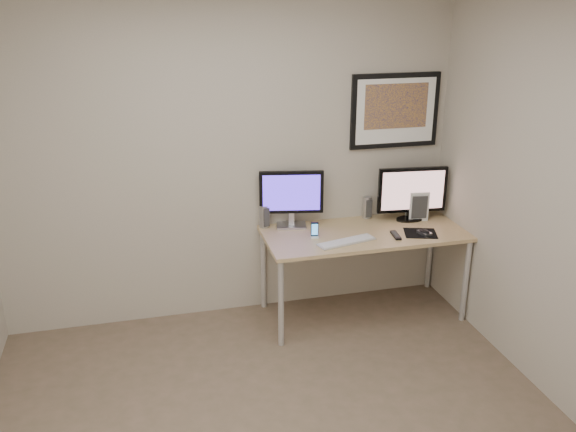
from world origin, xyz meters
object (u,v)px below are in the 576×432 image
(framed_art, at_px, (395,111))
(desk, at_px, (364,239))
(keyboard, at_px, (347,241))
(monitor_tv, at_px, (412,193))
(phone_dock, at_px, (315,230))
(fan_unit, at_px, (417,205))
(speaker_left, at_px, (264,216))
(speaker_right, at_px, (367,207))
(monitor_large, at_px, (291,196))

(framed_art, bearing_deg, desk, -136.54)
(desk, xyz_separation_m, framed_art, (0.35, 0.33, 0.96))
(keyboard, bearing_deg, monitor_tv, 12.05)
(phone_dock, bearing_deg, fan_unit, 20.77)
(phone_dock, xyz_separation_m, keyboard, (0.21, -0.15, -0.06))
(keyboard, bearing_deg, speaker_left, 125.27)
(keyboard, bearing_deg, framed_art, 28.19)
(framed_art, distance_m, keyboard, 1.16)
(desk, bearing_deg, speaker_right, 66.15)
(speaker_right, bearing_deg, desk, -120.32)
(speaker_left, relative_size, speaker_right, 1.01)
(monitor_tv, relative_size, keyboard, 1.24)
(monitor_tv, xyz_separation_m, fan_unit, (0.06, 0.02, -0.12))
(monitor_large, relative_size, fan_unit, 2.05)
(monitor_tv, xyz_separation_m, speaker_left, (-1.22, 0.14, -0.15))
(speaker_right, bearing_deg, monitor_tv, -30.17)
(framed_art, relative_size, speaker_right, 4.10)
(desk, bearing_deg, phone_dock, -176.93)
(desk, relative_size, monitor_large, 3.15)
(monitor_large, bearing_deg, framed_art, 16.14)
(desk, distance_m, speaker_left, 0.83)
(monitor_large, distance_m, monitor_tv, 1.01)
(framed_art, height_order, keyboard, framed_art)
(fan_unit, bearing_deg, speaker_left, -177.28)
(framed_art, xyz_separation_m, fan_unit, (0.18, -0.16, -0.77))
(monitor_large, bearing_deg, desk, -14.37)
(keyboard, bearing_deg, desk, 25.45)
(keyboard, height_order, fan_unit, fan_unit)
(monitor_large, distance_m, speaker_left, 0.28)
(fan_unit, bearing_deg, monitor_tv, -157.77)
(framed_art, height_order, speaker_left, framed_art)
(fan_unit, bearing_deg, framed_art, 146.63)
(monitor_large, height_order, keyboard, monitor_large)
(fan_unit, bearing_deg, desk, -153.67)
(monitor_tv, xyz_separation_m, speaker_right, (-0.33, 0.15, -0.15))
(framed_art, relative_size, keyboard, 1.61)
(desk, bearing_deg, fan_unit, 17.88)
(desk, xyz_separation_m, speaker_right, (0.13, 0.30, 0.16))
(speaker_left, xyz_separation_m, speaker_right, (0.89, 0.00, -0.00))
(monitor_tv, relative_size, fan_unit, 2.33)
(framed_art, distance_m, speaker_left, 1.36)
(monitor_large, bearing_deg, speaker_left, -179.88)
(monitor_tv, height_order, keyboard, monitor_tv)
(monitor_large, height_order, phone_dock, monitor_large)
(monitor_large, distance_m, speaker_right, 0.69)
(framed_art, height_order, speaker_right, framed_art)
(keyboard, bearing_deg, phone_dock, 130.84)
(speaker_left, xyz_separation_m, phone_dock, (0.33, -0.32, -0.03))
(monitor_tv, xyz_separation_m, keyboard, (-0.68, -0.33, -0.23))
(framed_art, distance_m, fan_unit, 0.80)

